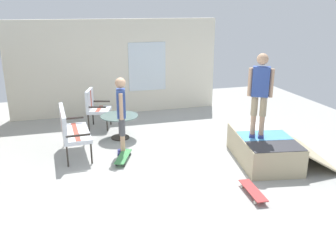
% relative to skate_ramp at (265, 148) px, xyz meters
% --- Properties ---
extents(ground_plane, '(12.00, 12.00, 0.10)m').
position_rel_skate_ramp_xyz_m(ground_plane, '(0.59, 1.87, -0.33)').
color(ground_plane, '#A8A8A3').
extents(house_facade, '(0.23, 6.00, 2.70)m').
position_rel_skate_ramp_xyz_m(house_facade, '(4.39, 2.36, 1.07)').
color(house_facade, silver).
rests_on(house_facade, ground_plane).
extents(skate_ramp, '(2.05, 2.05, 0.56)m').
position_rel_skate_ramp_xyz_m(skate_ramp, '(0.00, 0.00, 0.00)').
color(skate_ramp, tan).
rests_on(skate_ramp, ground_plane).
extents(patio_bench, '(1.27, 0.60, 1.02)m').
position_rel_skate_ramp_xyz_m(patio_bench, '(1.40, 3.81, 0.34)').
color(patio_bench, '#2D2823').
rests_on(patio_bench, ground_plane).
extents(patio_chair_near_house, '(0.75, 0.71, 1.02)m').
position_rel_skate_ramp_xyz_m(patio_chair_near_house, '(3.11, 3.14, 0.33)').
color(patio_chair_near_house, '#2D2823').
rests_on(patio_chair_near_house, ground_plane).
extents(patio_table, '(0.90, 0.90, 0.57)m').
position_rel_skate_ramp_xyz_m(patio_table, '(2.16, 2.65, 0.13)').
color(patio_table, '#2D2823').
rests_on(patio_table, ground_plane).
extents(person_watching, '(0.47, 0.28, 1.66)m').
position_rel_skate_ramp_xyz_m(person_watching, '(1.20, 2.74, 0.69)').
color(person_watching, navy).
rests_on(person_watching, ground_plane).
extents(person_skater, '(0.35, 0.42, 1.65)m').
position_rel_skate_ramp_xyz_m(person_skater, '(-0.02, 0.23, 1.24)').
color(person_skater, navy).
rests_on(person_skater, skate_ramp).
extents(skateboard_by_bench, '(0.82, 0.49, 0.10)m').
position_rel_skate_ramp_xyz_m(skateboard_by_bench, '(0.80, 2.80, -0.19)').
color(skateboard_by_bench, '#3F8C4C').
rests_on(skateboard_by_bench, ground_plane).
extents(skateboard_spare, '(0.81, 0.27, 0.10)m').
position_rel_skate_ramp_xyz_m(skateboard_spare, '(-1.25, 0.93, -0.19)').
color(skateboard_spare, '#B23838').
rests_on(skateboard_spare, ground_plane).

